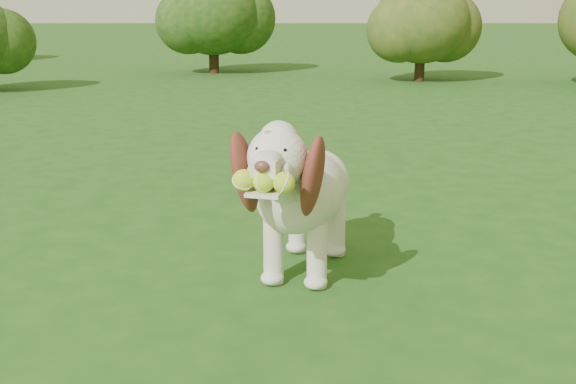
{
  "coord_description": "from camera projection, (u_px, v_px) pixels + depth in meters",
  "views": [
    {
      "loc": [
        -0.6,
        -3.01,
        1.18
      ],
      "look_at": [
        -0.59,
        -0.22,
        0.44
      ],
      "focal_mm": 45.0,
      "sensor_mm": 36.0,
      "label": 1
    }
  ],
  "objects": [
    {
      "name": "shrub_b",
      "position": [
        213.0,
        13.0,
        12.11
      ],
      "size": [
        1.64,
        1.64,
        1.69
      ],
      "color": "#382314",
      "rests_on": "ground"
    },
    {
      "name": "ground",
      "position": [
        421.0,
        275.0,
        3.22
      ],
      "size": [
        80.0,
        80.0,
        0.0
      ],
      "primitive_type": "plane",
      "color": "#1D4A15",
      "rests_on": "ground"
    },
    {
      "name": "shrub_c",
      "position": [
        422.0,
        22.0,
        10.84
      ],
      "size": [
        1.46,
        1.46,
        1.52
      ],
      "color": "#382314",
      "rests_on": "ground"
    },
    {
      "name": "dog",
      "position": [
        302.0,
        188.0,
        3.12
      ],
      "size": [
        0.58,
        1.14,
        0.75
      ],
      "rotation": [
        0.0,
        0.0,
        -0.26
      ],
      "color": "silver",
      "rests_on": "ground"
    }
  ]
}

